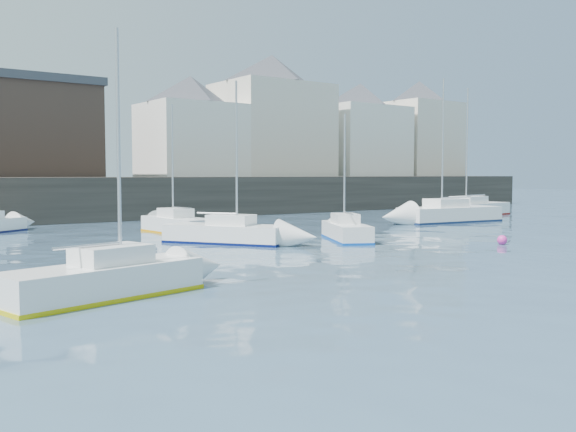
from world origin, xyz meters
TOP-DOWN VIEW (x-y plane):
  - water at (0.00, 0.00)m, footprint 220.00×220.00m
  - quay_wall at (0.00, 35.00)m, footprint 90.00×5.00m
  - land_strip at (0.00, 53.00)m, footprint 90.00×32.00m
  - bldg_east_a at (20.00, 42.00)m, footprint 13.36×13.36m
  - bldg_east_b at (31.00, 41.50)m, footprint 11.88×11.88m
  - bldg_east_c at (40.00, 41.50)m, footprint 11.14×11.14m
  - bldg_east_d at (11.00, 41.50)m, footprint 11.14×11.14m
  - sailboat_a at (-9.56, 6.98)m, footprint 5.62×2.89m
  - sailboat_b at (-0.24, 16.53)m, footprint 4.71×5.87m
  - sailboat_c at (5.10, 14.20)m, footprint 3.46×4.82m
  - sailboat_d at (18.54, 19.07)m, footprint 7.63×3.18m
  - sailboat_f at (0.16, 22.38)m, footprint 2.03×5.47m
  - sailboat_g at (25.11, 22.45)m, footprint 7.91×3.41m
  - buoy_near at (-7.07, 7.82)m, footprint 0.34×0.34m
  - buoy_mid at (9.68, 8.65)m, footprint 0.45×0.45m
  - buoy_far at (0.66, 19.66)m, footprint 0.40×0.40m

SIDE VIEW (x-z plane):
  - water at x=0.00m, z-range 0.00..0.00m
  - buoy_near at x=-7.07m, z-range -0.17..0.17m
  - buoy_mid at x=9.68m, z-range -0.22..0.22m
  - buoy_far at x=0.66m, z-range -0.20..0.20m
  - sailboat_c at x=5.10m, z-range -2.60..3.54m
  - sailboat_b at x=-0.24m, z-range -3.24..4.21m
  - sailboat_a at x=-9.56m, z-range -3.00..3.99m
  - sailboat_f at x=0.16m, z-range -3.01..3.99m
  - sailboat_g at x=25.11m, z-range -4.30..5.40m
  - sailboat_d at x=18.54m, z-range -4.16..5.30m
  - land_strip at x=0.00m, z-range 0.00..2.80m
  - quay_wall at x=0.00m, z-range 0.00..3.00m
  - bldg_east_d at x=11.00m, z-range 2.89..11.84m
  - bldg_east_b at x=31.00m, z-range 2.89..12.84m
  - bldg_east_c at x=40.00m, z-range 2.90..13.85m
  - bldg_east_a at x=20.00m, z-range 2.91..14.71m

